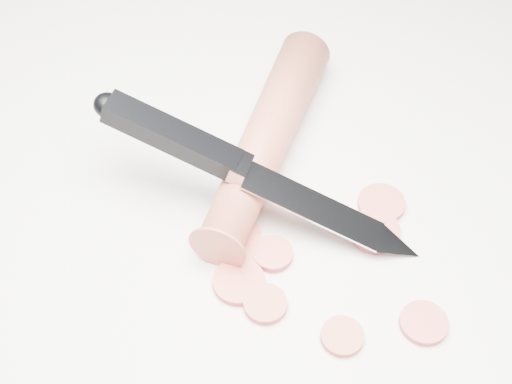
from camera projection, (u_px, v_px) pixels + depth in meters
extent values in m
plane|color=white|center=(293.00, 207.00, 0.57)|extent=(2.40, 2.40, 0.00)
cylinder|color=#BE523A|center=(267.00, 138.00, 0.58)|extent=(0.15, 0.22, 0.04)
cylinder|color=#D05843|center=(238.00, 251.00, 0.54)|extent=(0.04, 0.04, 0.01)
cylinder|color=#D05843|center=(239.00, 282.00, 0.52)|extent=(0.04, 0.04, 0.01)
cylinder|color=#D05843|center=(265.00, 304.00, 0.51)|extent=(0.03, 0.03, 0.01)
cylinder|color=#D05843|center=(342.00, 336.00, 0.49)|extent=(0.03, 0.03, 0.01)
cylinder|color=#D05843|center=(375.00, 231.00, 0.55)|extent=(0.04, 0.04, 0.01)
cylinder|color=#D05843|center=(273.00, 254.00, 0.53)|extent=(0.03, 0.03, 0.01)
cylinder|color=#D05843|center=(424.00, 323.00, 0.50)|extent=(0.03, 0.03, 0.01)
cylinder|color=#D05843|center=(241.00, 237.00, 0.54)|extent=(0.03, 0.03, 0.01)
cylinder|color=#D05843|center=(381.00, 203.00, 0.56)|extent=(0.04, 0.04, 0.01)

